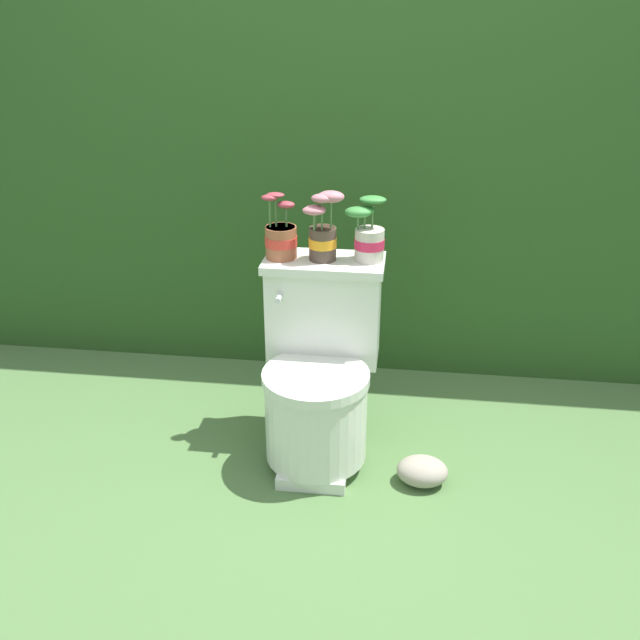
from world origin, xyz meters
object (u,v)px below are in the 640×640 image
Objects in this scene: potted_plant_midleft at (323,232)px; potted_plant_middle at (368,235)px; potted_plant_left at (281,238)px; garden_stone at (422,471)px; toilet at (319,373)px.

potted_plant_midleft reaches higher than potted_plant_middle.
potted_plant_midleft is at bearing -2.50° from potted_plant_left.
potted_plant_middle is at bearing 127.91° from garden_stone.
potted_plant_midleft reaches higher than garden_stone.
potted_plant_left reaches higher than potted_plant_middle.
potted_plant_left reaches higher than toilet.
potted_plant_midleft is at bearing 91.85° from toilet.
potted_plant_midleft is (-0.00, 0.13, 0.49)m from toilet.
toilet is 2.86× the size of potted_plant_midleft.
garden_stone is at bearing -52.09° from potted_plant_middle.
potted_plant_middle reaches higher than garden_stone.
potted_plant_midleft is 0.16m from potted_plant_middle.
potted_plant_left is 0.31m from potted_plant_middle.
garden_stone is (0.23, -0.30, -0.77)m from potted_plant_middle.
toilet is 3.16× the size of potted_plant_middle.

